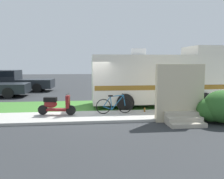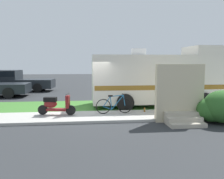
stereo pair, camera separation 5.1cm
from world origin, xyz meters
name	(u,v)px [view 2 (the right image)]	position (x,y,z in m)	size (l,w,h in m)	color
ground_plane	(85,113)	(0.00, 0.00, 0.00)	(80.00, 80.00, 0.00)	#2D3033
sidewalk	(85,117)	(0.00, -1.20, 0.06)	(24.00, 2.00, 0.12)	#ADAAA3
grass_strip	(85,106)	(0.00, 1.50, 0.04)	(24.00, 3.40, 0.08)	#3D752D
motorhome_rv	(159,78)	(4.11, 1.22, 1.59)	(7.22, 2.51, 3.36)	silver
scooter	(55,105)	(-1.33, -0.89, 0.58)	(1.71, 0.57, 0.97)	black
bicycle	(114,105)	(1.34, -0.89, 0.51)	(1.71, 0.52, 0.90)	black
pickup_truck_far	(16,80)	(-6.03, 9.50, 0.97)	(5.42, 2.37, 1.82)	#1E2328
porch_steps	(180,99)	(3.91, -2.29, 0.97)	(2.00, 1.26, 2.40)	#B2A893
bush_by_porch	(221,108)	(5.49, -2.69, 0.62)	(1.87, 1.40, 1.32)	#2D6026
bottle_green	(145,110)	(2.82, -0.68, 0.22)	(0.08, 0.08, 0.23)	brown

